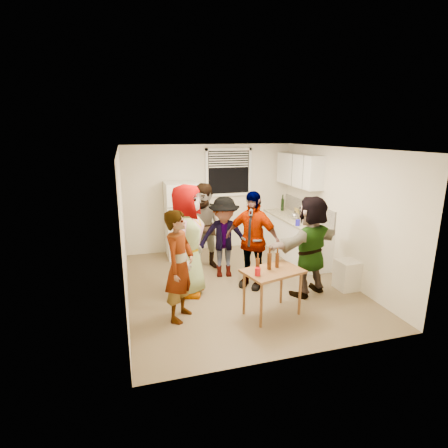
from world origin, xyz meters
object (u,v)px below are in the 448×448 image
object	(u,v)px
kettle	(295,219)
beer_bottle_table	(269,269)
guest_back_right	(224,275)
red_cup	(258,275)
guest_stripe	(181,317)
refrigerator	(182,220)
trash_bin	(347,276)
beer_bottle_counter	(304,225)
guest_orange	(307,293)
guest_grey	(189,293)
guest_back_left	(207,267)
serving_table	(271,314)
wine_bottle	(282,211)
guest_black	(251,286)
blue_cup	(298,226)

from	to	relation	value
kettle	beer_bottle_table	distance (m)	2.70
kettle	guest_back_right	bearing A→B (deg)	-160.06
red_cup	guest_stripe	distance (m)	1.37
refrigerator	trash_bin	distance (m)	3.68
beer_bottle_counter	guest_orange	size ratio (longest dim) A/B	0.12
guest_grey	guest_back_left	bearing A→B (deg)	-3.95
refrigerator	serving_table	size ratio (longest dim) A/B	1.95
guest_grey	guest_back_right	xyz separation A→B (m)	(0.82, 0.58, 0.00)
guest_back_left	guest_back_right	distance (m)	0.57
kettle	guest_orange	world-z (taller)	kettle
wine_bottle	guest_orange	distance (m)	2.84
serving_table	guest_grey	size ratio (longest dim) A/B	0.45
red_cup	guest_black	bearing A→B (deg)	73.49
wine_bottle	guest_stripe	size ratio (longest dim) A/B	0.17
guest_stripe	guest_back_left	world-z (taller)	guest_back_left
guest_black	blue_cup	bearing A→B (deg)	71.79
trash_bin	refrigerator	bearing A→B (deg)	135.15
guest_orange	wine_bottle	bearing A→B (deg)	-125.42
guest_orange	guest_black	bearing A→B (deg)	-53.80
refrigerator	beer_bottle_table	world-z (taller)	refrigerator
wine_bottle	trash_bin	world-z (taller)	wine_bottle
kettle	beer_bottle_counter	bearing A→B (deg)	-93.29
beer_bottle_counter	trash_bin	bearing A→B (deg)	-79.62
guest_back_left	guest_orange	world-z (taller)	guest_back_left
blue_cup	guest_back_left	distance (m)	2.09
serving_table	red_cup	size ratio (longest dim) A/B	7.57
beer_bottle_counter	guest_stripe	world-z (taller)	beer_bottle_counter
refrigerator	guest_black	distance (m)	2.35
trash_bin	guest_black	world-z (taller)	trash_bin
guest_orange	red_cup	bearing A→B (deg)	7.12
refrigerator	red_cup	size ratio (longest dim) A/B	14.73
beer_bottle_counter	guest_stripe	size ratio (longest dim) A/B	0.12
guest_back_left	guest_orange	xyz separation A→B (m)	(1.44, -1.69, 0.00)
guest_black	beer_bottle_counter	bearing A→B (deg)	69.22
wine_bottle	kettle	bearing A→B (deg)	-96.61
kettle	serving_table	size ratio (longest dim) A/B	0.26
beer_bottle_counter	blue_cup	distance (m)	0.16
trash_bin	beer_bottle_table	distance (m)	1.84
wine_bottle	guest_orange	xyz separation A→B (m)	(-0.69, -2.60, -0.90)
kettle	red_cup	bearing A→B (deg)	-125.07
refrigerator	guest_stripe	bearing A→B (deg)	-99.87
serving_table	guest_stripe	xyz separation A→B (m)	(-1.38, 0.28, 0.00)
guest_back_right	red_cup	bearing A→B (deg)	-80.00
kettle	trash_bin	size ratio (longest dim) A/B	0.42
guest_back_right	guest_stripe	bearing A→B (deg)	-117.77
refrigerator	guest_stripe	xyz separation A→B (m)	(-0.48, -2.76, -0.85)
kettle	guest_stripe	bearing A→B (deg)	-143.55
red_cup	guest_back_left	size ratio (longest dim) A/B	0.06
refrigerator	guest_back_left	distance (m)	1.25
guest_stripe	guest_black	distance (m)	1.64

